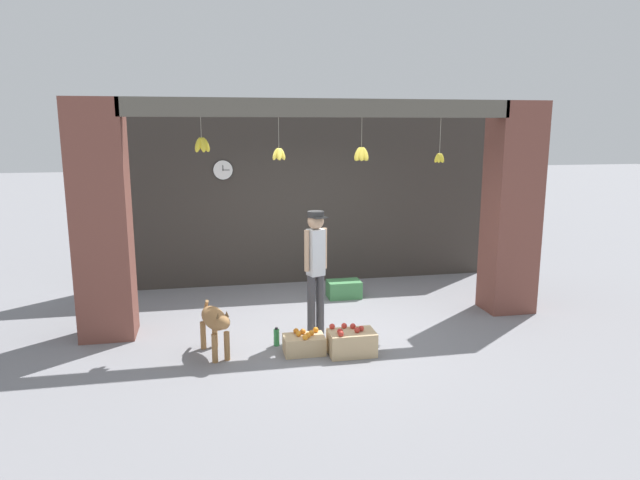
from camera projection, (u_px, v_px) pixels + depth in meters
ground_plane at (325, 328)px, 7.97m from camera, size 60.00×60.00×0.00m
shop_back_wall at (296, 196)px, 10.09m from camera, size 7.12×0.12×3.13m
shop_pillar_left at (102, 221)px, 7.40m from camera, size 0.70×0.60×3.13m
shop_pillar_right at (512, 209)px, 8.51m from camera, size 0.70×0.60×3.13m
storefront_awning at (323, 110)px, 7.50m from camera, size 5.22×0.24×0.87m
dog at (215, 321)px, 6.95m from camera, size 0.42×0.91×0.66m
shopkeeper at (316, 263)px, 7.55m from camera, size 0.32×0.30×1.69m
fruit_crate_oranges at (304, 344)px, 7.08m from camera, size 0.50×0.33×0.29m
fruit_crate_apples at (352, 342)px, 7.04m from camera, size 0.57×0.37×0.36m
produce_box_green at (344, 289)px, 9.39m from camera, size 0.54×0.36×0.28m
water_bottle at (276, 337)px, 7.33m from camera, size 0.07×0.07×0.24m
wall_clock at (223, 170)px, 9.68m from camera, size 0.34×0.03×0.34m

